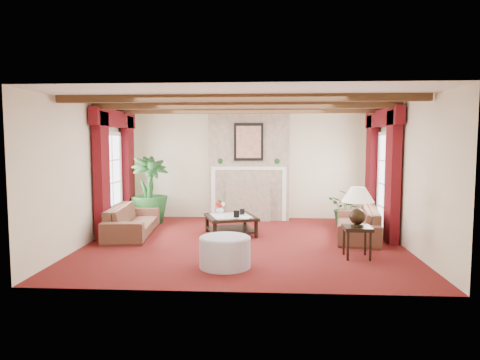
# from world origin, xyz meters

# --- Properties ---
(floor) EXTENTS (6.00, 6.00, 0.00)m
(floor) POSITION_xyz_m (0.00, 0.00, 0.00)
(floor) COLOR #4F100E
(floor) RESTS_ON ground
(ceiling) EXTENTS (6.00, 6.00, 0.00)m
(ceiling) POSITION_xyz_m (0.00, 0.00, 2.70)
(ceiling) COLOR white
(ceiling) RESTS_ON floor
(back_wall) EXTENTS (6.00, 0.02, 2.70)m
(back_wall) POSITION_xyz_m (0.00, 2.75, 1.35)
(back_wall) COLOR beige
(back_wall) RESTS_ON ground
(left_wall) EXTENTS (0.02, 5.50, 2.70)m
(left_wall) POSITION_xyz_m (-3.00, 0.00, 1.35)
(left_wall) COLOR beige
(left_wall) RESTS_ON ground
(right_wall) EXTENTS (0.02, 5.50, 2.70)m
(right_wall) POSITION_xyz_m (3.00, 0.00, 1.35)
(right_wall) COLOR beige
(right_wall) RESTS_ON ground
(ceiling_beams) EXTENTS (6.00, 3.00, 0.12)m
(ceiling_beams) POSITION_xyz_m (0.00, 0.00, 2.64)
(ceiling_beams) COLOR #331C10
(ceiling_beams) RESTS_ON ceiling
(fireplace) EXTENTS (2.00, 0.52, 2.70)m
(fireplace) POSITION_xyz_m (0.00, 2.55, 2.70)
(fireplace) COLOR tan
(fireplace) RESTS_ON ground
(french_door_left) EXTENTS (0.10, 1.10, 2.16)m
(french_door_left) POSITION_xyz_m (-2.97, 1.00, 2.13)
(french_door_left) COLOR white
(french_door_left) RESTS_ON ground
(french_door_right) EXTENTS (0.10, 1.10, 2.16)m
(french_door_right) POSITION_xyz_m (2.97, 1.00, 2.13)
(french_door_right) COLOR white
(french_door_right) RESTS_ON ground
(curtains_left) EXTENTS (0.20, 2.40, 2.55)m
(curtains_left) POSITION_xyz_m (-2.86, 1.00, 2.55)
(curtains_left) COLOR #45090C
(curtains_left) RESTS_ON ground
(curtains_right) EXTENTS (0.20, 2.40, 2.55)m
(curtains_right) POSITION_xyz_m (2.86, 1.00, 2.55)
(curtains_right) COLOR #45090C
(curtains_right) RESTS_ON ground
(sofa_left) EXTENTS (2.22, 1.00, 0.82)m
(sofa_left) POSITION_xyz_m (-2.39, 0.59, 0.41)
(sofa_left) COLOR #330E13
(sofa_left) RESTS_ON ground
(sofa_right) EXTENTS (2.24, 1.26, 0.80)m
(sofa_right) POSITION_xyz_m (2.30, 0.61, 0.40)
(sofa_right) COLOR #330E13
(sofa_right) RESTS_ON ground
(potted_palm) EXTENTS (2.39, 2.44, 0.90)m
(potted_palm) POSITION_xyz_m (-2.37, 1.88, 0.45)
(potted_palm) COLOR black
(potted_palm) RESTS_ON ground
(small_plant) EXTENTS (1.57, 1.58, 0.67)m
(small_plant) POSITION_xyz_m (2.30, 1.80, 0.34)
(small_plant) COLOR black
(small_plant) RESTS_ON ground
(coffee_table) EXTENTS (1.24, 1.24, 0.40)m
(coffee_table) POSITION_xyz_m (-0.31, 0.68, 0.20)
(coffee_table) COLOR black
(coffee_table) RESTS_ON ground
(side_table) EXTENTS (0.48, 0.48, 0.54)m
(side_table) POSITION_xyz_m (1.96, -0.97, 0.27)
(side_table) COLOR black
(side_table) RESTS_ON ground
(ottoman) EXTENTS (0.80, 0.80, 0.47)m
(ottoman) POSITION_xyz_m (-0.22, -1.63, 0.23)
(ottoman) COLOR #A2A1B7
(ottoman) RESTS_ON ground
(table_lamp) EXTENTS (0.54, 0.54, 0.69)m
(table_lamp) POSITION_xyz_m (1.96, -0.97, 0.88)
(table_lamp) COLOR black
(table_lamp) RESTS_ON side_table
(flower_vase) EXTENTS (0.23, 0.23, 0.17)m
(flower_vase) POSITION_xyz_m (-0.57, 0.99, 0.49)
(flower_vase) COLOR silver
(flower_vase) RESTS_ON coffee_table
(book) EXTENTS (0.24, 0.10, 0.31)m
(book) POSITION_xyz_m (-0.12, 0.43, 0.56)
(book) COLOR black
(book) RESTS_ON coffee_table
(photo_frame_a) EXTENTS (0.12, 0.03, 0.16)m
(photo_frame_a) POSITION_xyz_m (-0.17, 0.43, 0.48)
(photo_frame_a) COLOR black
(photo_frame_a) RESTS_ON coffee_table
(photo_frame_b) EXTENTS (0.10, 0.05, 0.13)m
(photo_frame_b) POSITION_xyz_m (-0.08, 0.81, 0.47)
(photo_frame_b) COLOR black
(photo_frame_b) RESTS_ON coffee_table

